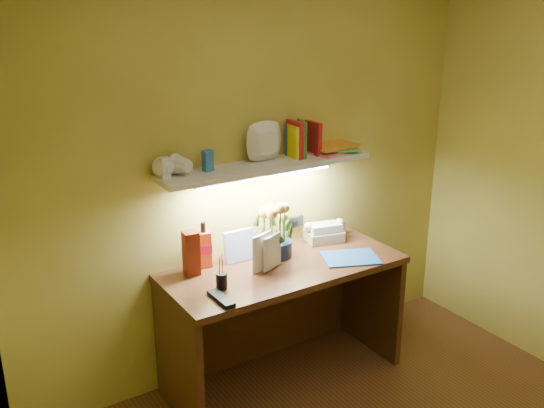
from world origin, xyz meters
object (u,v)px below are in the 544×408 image
at_px(flower_bouquet, 276,229).
at_px(whisky_bottle, 204,245).
at_px(desk, 284,323).
at_px(desk_clock, 339,229).
at_px(telephone, 324,230).

relative_size(flower_bouquet, whisky_bottle, 1.29).
distance_m(desk, flower_bouquet, 0.57).
height_order(flower_bouquet, whisky_bottle, flower_bouquet).
bearing_deg(desk_clock, desk, -171.31).
bearing_deg(telephone, desk, -142.64).
relative_size(flower_bouquet, telephone, 1.56).
xyz_separation_m(desk, whisky_bottle, (-0.39, 0.23, 0.51)).
height_order(telephone, desk_clock, telephone).
bearing_deg(flower_bouquet, whisky_bottle, 167.76).
xyz_separation_m(desk, flower_bouquet, (0.03, 0.14, 0.55)).
xyz_separation_m(telephone, desk_clock, (0.14, 0.02, -0.02)).
distance_m(desk, whisky_bottle, 0.68).
distance_m(flower_bouquet, telephone, 0.40).
relative_size(telephone, whisky_bottle, 0.83).
bearing_deg(whisky_bottle, desk_clock, -1.81).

